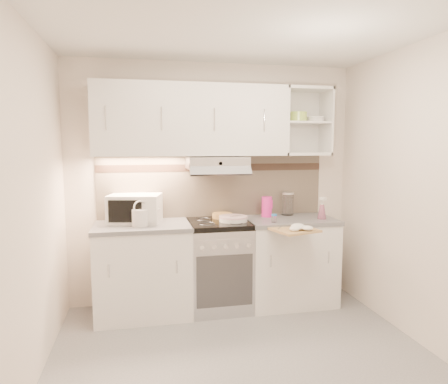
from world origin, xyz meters
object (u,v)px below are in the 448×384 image
at_px(glass_jar, 288,203).
at_px(microwave, 135,208).
at_px(watering_can, 141,217).
at_px(electric_range, 219,265).
at_px(spray_bottle, 322,210).
at_px(cutting_board, 295,230).
at_px(pink_pitcher, 267,207).
at_px(plate_stack, 233,219).

bearing_deg(glass_jar, microwave, -177.03).
bearing_deg(watering_can, electric_range, -17.92).
distance_m(electric_range, spray_bottle, 1.20).
distance_m(glass_jar, cutting_board, 0.66).
bearing_deg(pink_pitcher, glass_jar, 32.49).
bearing_deg(pink_pitcher, microwave, -160.62).
distance_m(pink_pitcher, cutting_board, 0.58).
height_order(pink_pitcher, spray_bottle, spray_bottle).
bearing_deg(glass_jar, watering_can, -169.46).
distance_m(plate_stack, pink_pitcher, 0.45).
height_order(pink_pitcher, cutting_board, pink_pitcher).
distance_m(microwave, spray_bottle, 1.89).
bearing_deg(electric_range, microwave, 171.91).
height_order(microwave, glass_jar, microwave).
relative_size(electric_range, spray_bottle, 3.74).
relative_size(watering_can, glass_jar, 1.11).
bearing_deg(cutting_board, pink_pitcher, 83.48).
relative_size(microwave, pink_pitcher, 2.55).
relative_size(electric_range, glass_jar, 3.63).
distance_m(electric_range, cutting_board, 0.87).
bearing_deg(spray_bottle, microwave, 149.28).
bearing_deg(pink_pitcher, cutting_board, -62.22).
relative_size(glass_jar, spray_bottle, 1.03).
height_order(electric_range, glass_jar, glass_jar).
relative_size(watering_can, plate_stack, 0.98).
distance_m(plate_stack, spray_bottle, 0.93).
height_order(watering_can, cutting_board, watering_can).
distance_m(spray_bottle, cutting_board, 0.55).
relative_size(electric_range, cutting_board, 2.39).
height_order(microwave, watering_can, microwave).
relative_size(pink_pitcher, spray_bottle, 0.90).
distance_m(plate_stack, glass_jar, 0.71).
bearing_deg(cutting_board, glass_jar, 59.13).
height_order(plate_stack, glass_jar, glass_jar).
bearing_deg(spray_bottle, glass_jar, 106.88).
xyz_separation_m(watering_can, plate_stack, (0.90, 0.05, -0.06)).
relative_size(pink_pitcher, glass_jar, 0.87).
xyz_separation_m(microwave, glass_jar, (1.62, 0.08, -0.01)).
bearing_deg(spray_bottle, watering_can, 155.58).
xyz_separation_m(electric_range, cutting_board, (0.64, -0.42, 0.42)).
bearing_deg(plate_stack, watering_can, -176.77).
xyz_separation_m(electric_range, plate_stack, (0.14, -0.04, 0.48)).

